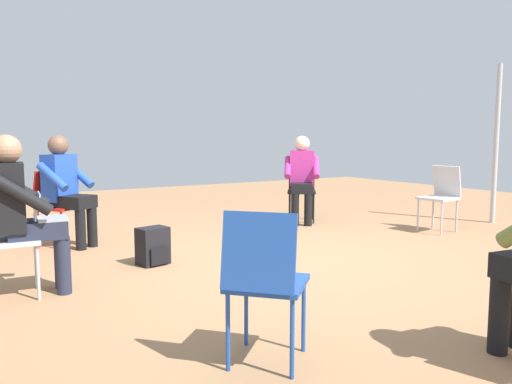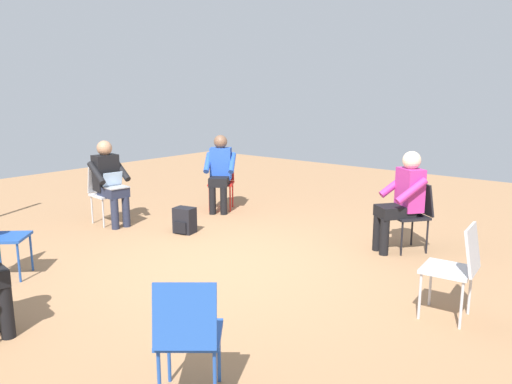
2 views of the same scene
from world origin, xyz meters
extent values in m
plane|color=#99704C|center=(0.00, 0.00, 0.00)|extent=(15.30, 15.30, 0.00)
cube|color=#1E4799|center=(1.49, 1.71, 0.43)|extent=(0.57, 0.57, 0.03)
cylinder|color=#1E4799|center=(1.48, 1.47, 0.21)|extent=(0.02, 0.02, 0.42)
cylinder|color=#1E4799|center=(1.25, 1.72, 0.21)|extent=(0.02, 0.02, 0.42)
cube|color=#B7B7BC|center=(-2.43, -0.25, 0.43)|extent=(0.44, 0.44, 0.03)
cylinder|color=#B7B7BC|center=(-2.28, -0.07, 0.21)|extent=(0.02, 0.02, 0.42)
cylinder|color=#B7B7BC|center=(-2.24, -0.40, 0.21)|extent=(0.02, 0.02, 0.42)
cylinder|color=#B7B7BC|center=(-2.62, -0.10, 0.21)|extent=(0.02, 0.02, 0.42)
cylinder|color=#B7B7BC|center=(-2.58, -0.44, 0.21)|extent=(0.02, 0.02, 0.42)
cube|color=#B7B7BC|center=(-2.62, -0.27, 0.65)|extent=(0.13, 0.39, 0.40)
cube|color=black|center=(-1.43, -1.82, 0.43)|extent=(0.56, 0.56, 0.03)
cylinder|color=black|center=(-1.46, -1.58, 0.21)|extent=(0.02, 0.02, 0.42)
cylinder|color=black|center=(-1.19, -1.79, 0.21)|extent=(0.02, 0.02, 0.42)
cylinder|color=black|center=(-1.67, -1.86, 0.21)|extent=(0.02, 0.02, 0.42)
cylinder|color=black|center=(-1.40, -2.06, 0.21)|extent=(0.02, 0.02, 0.42)
cube|color=black|center=(-1.54, -1.97, 0.65)|extent=(0.36, 0.30, 0.40)
cube|color=#1E4799|center=(-1.56, 1.96, 0.43)|extent=(0.56, 0.56, 0.03)
cylinder|color=#1E4799|center=(-1.32, 1.94, 0.21)|extent=(0.02, 0.02, 0.42)
cylinder|color=#1E4799|center=(-1.58, 1.72, 0.21)|extent=(0.02, 0.02, 0.42)
cylinder|color=#1E4799|center=(-1.54, 2.20, 0.21)|extent=(0.02, 0.02, 0.42)
cylinder|color=#1E4799|center=(-1.80, 1.99, 0.21)|extent=(0.02, 0.02, 0.42)
cube|color=#1E4799|center=(-1.68, 2.11, 0.65)|extent=(0.35, 0.31, 0.40)
cube|color=#B7B7BC|center=(2.54, -0.24, 0.43)|extent=(0.44, 0.44, 0.03)
cylinder|color=#B7B7BC|center=(2.35, -0.39, 0.21)|extent=(0.02, 0.02, 0.42)
cylinder|color=#B7B7BC|center=(2.39, -0.06, 0.21)|extent=(0.02, 0.02, 0.42)
cylinder|color=#B7B7BC|center=(2.69, -0.43, 0.21)|extent=(0.02, 0.02, 0.42)
cylinder|color=#B7B7BC|center=(2.72, -0.09, 0.21)|extent=(0.02, 0.02, 0.42)
cube|color=#B7B7BC|center=(2.73, -0.26, 0.65)|extent=(0.13, 0.39, 0.40)
cube|color=red|center=(1.85, -1.97, 0.43)|extent=(0.56, 0.56, 0.03)
cylinder|color=red|center=(1.61, -1.93, 0.21)|extent=(0.02, 0.02, 0.42)
cylinder|color=red|center=(1.89, -1.73, 0.21)|extent=(0.02, 0.02, 0.42)
cylinder|color=red|center=(1.81, -2.21, 0.21)|extent=(0.02, 0.02, 0.42)
cylinder|color=red|center=(2.09, -2.01, 0.21)|extent=(0.02, 0.02, 0.42)
cube|color=red|center=(1.96, -2.13, 0.65)|extent=(0.37, 0.29, 0.40)
cylinder|color=#23283D|center=(2.17, -0.30, 0.23)|extent=(0.11, 0.11, 0.45)
cylinder|color=#23283D|center=(2.19, -0.12, 0.23)|extent=(0.11, 0.11, 0.45)
cube|color=#23283D|center=(2.35, -0.22, 0.51)|extent=(0.45, 0.34, 0.14)
cube|color=black|center=(2.54, -0.24, 0.77)|extent=(0.25, 0.36, 0.52)
sphere|color=#A87A5B|center=(2.54, -0.24, 1.13)|extent=(0.22, 0.22, 0.22)
cylinder|color=black|center=(2.42, -0.43, 0.80)|extent=(0.40, 0.13, 0.31)
cylinder|color=black|center=(2.46, -0.03, 0.80)|extent=(0.40, 0.13, 0.31)
cube|color=#9EA0A5|center=(2.24, -0.21, 0.59)|extent=(0.25, 0.32, 0.02)
cube|color=#B2D1F2|center=(2.35, -0.22, 0.70)|extent=(0.08, 0.30, 0.20)
cylinder|color=black|center=(0.16, 2.35, 0.23)|extent=(0.11, 0.11, 0.45)
cylinder|color=black|center=(-1.29, -1.48, 0.23)|extent=(0.11, 0.11, 0.45)
cylinder|color=black|center=(-1.14, -1.59, 0.23)|extent=(0.11, 0.11, 0.45)
cube|color=black|center=(-1.32, -1.67, 0.51)|extent=(0.49, 0.52, 0.14)
cube|color=#B22D84|center=(-1.43, -1.82, 0.77)|extent=(0.40, 0.38, 0.52)
sphere|color=beige|center=(-1.43, -1.82, 1.13)|extent=(0.22, 0.22, 0.22)
cylinder|color=#B22D84|center=(-1.53, -1.62, 0.80)|extent=(0.31, 0.37, 0.31)
cylinder|color=#B22D84|center=(-1.21, -1.86, 0.80)|extent=(0.31, 0.37, 0.31)
cylinder|color=black|center=(1.57, -1.73, 0.23)|extent=(0.11, 0.11, 0.45)
cylinder|color=black|center=(1.72, -1.63, 0.23)|extent=(0.11, 0.11, 0.45)
cube|color=black|center=(1.74, -1.81, 0.51)|extent=(0.49, 0.52, 0.14)
cube|color=blue|center=(1.85, -1.97, 0.77)|extent=(0.40, 0.37, 0.52)
sphere|color=brown|center=(1.85, -1.97, 1.13)|extent=(0.22, 0.22, 0.22)
cylinder|color=blue|center=(1.63, -2.00, 0.80)|extent=(0.30, 0.38, 0.31)
cylinder|color=blue|center=(1.96, -1.77, 0.80)|extent=(0.30, 0.38, 0.31)
cube|color=black|center=(1.28, -0.62, 0.18)|extent=(0.32, 0.25, 0.36)
cube|color=black|center=(1.28, -0.62, 0.10)|extent=(0.24, 0.29, 0.16)
camera|label=1|loc=(2.94, 3.89, 1.22)|focal=35.00mm
camera|label=2|loc=(-3.73, 3.96, 1.96)|focal=35.00mm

